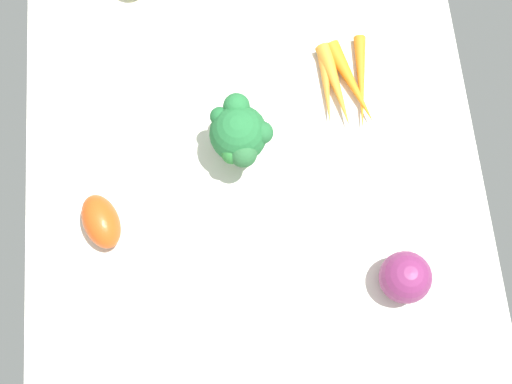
{
  "coord_description": "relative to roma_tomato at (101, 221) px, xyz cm",
  "views": [
    {
      "loc": [
        -31.43,
        2.82,
        108.38
      ],
      "look_at": [
        0.0,
        0.0,
        4.0
      ],
      "focal_mm": 47.07,
      "sensor_mm": 36.0,
      "label": 1
    }
  ],
  "objects": [
    {
      "name": "broccoli_head",
      "position": [
        11.23,
        -23.09,
        4.38
      ],
      "size": [
        11.76,
        10.17,
        11.83
      ],
      "color": "#9DC97D",
      "rests_on": "tablecloth"
    },
    {
      "name": "carrot_bunch",
      "position": [
        21.0,
        -42.07,
        -1.52
      ],
      "size": [
        17.58,
        9.7,
        2.92
      ],
      "color": "orange",
      "rests_on": "tablecloth"
    },
    {
      "name": "red_onion_near_basket",
      "position": [
        -13.38,
        -46.64,
        1.22
      ],
      "size": [
        8.13,
        8.13,
        8.13
      ],
      "primitive_type": "sphere",
      "color": "#7B295C",
      "rests_on": "tablecloth"
    },
    {
      "name": "roma_tomato",
      "position": [
        0.0,
        0.0,
        0.0
      ],
      "size": [
        10.57,
        8.36,
        5.69
      ],
      "primitive_type": "ellipsoid",
      "rotation": [
        0.0,
        0.0,
        0.33
      ],
      "color": "#D34E17",
      "rests_on": "tablecloth"
    },
    {
      "name": "tablecloth",
      "position": [
        2.94,
        -25.05,
        -3.84
      ],
      "size": [
        104.0,
        76.0,
        2.0
      ],
      "primitive_type": "cube",
      "color": "silver",
      "rests_on": "ground"
    }
  ]
}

